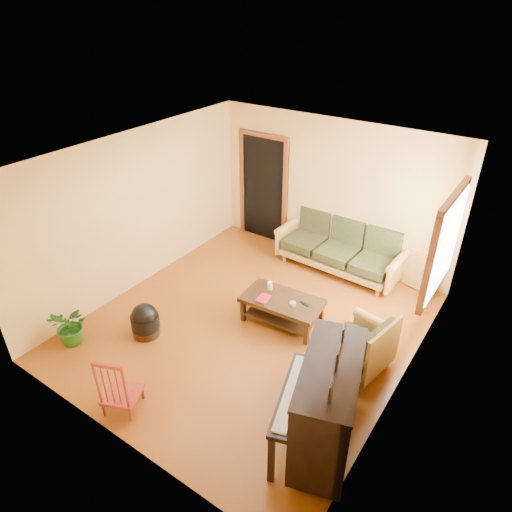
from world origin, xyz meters
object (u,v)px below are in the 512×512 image
Objects in this scene: sofa at (339,246)px; footstool at (145,323)px; potted_plant at (71,326)px; armchair at (358,342)px; coffee_table at (282,311)px; piano at (327,407)px; red_chair at (119,381)px; ceramic_crock at (430,288)px.

sofa reaches higher than footstool.
potted_plant is at bearing -134.61° from footstool.
armchair reaches higher than potted_plant.
piano reaches higher than coffee_table.
red_chair is at bearing -106.17° from coffee_table.
piano reaches higher than armchair.
ceramic_crock is at bearing 47.02° from potted_plant.
potted_plant is at bearing 143.17° from red_chair.
coffee_table is 0.87× the size of piano.
armchair is 1.34m from piano.
red_chair is (0.77, -1.11, 0.23)m from footstool.
sofa is 4.41m from red_chair.
footstool is at bearing -137.50° from coffee_table.
coffee_table is 1.33× the size of armchair.
red_chair is (-0.72, -2.48, 0.21)m from coffee_table.
footstool is at bearing 102.64° from red_chair.
ceramic_crock is (0.11, 3.61, -0.48)m from piano.
coffee_table is at bearing 116.71° from piano.
piano is at bearing -70.15° from armchair.
armchair is 1.05× the size of red_chair.
armchair is (1.31, -0.27, 0.23)m from coffee_table.
coffee_table is 2.23m from piano.
potted_plant is (-2.23, -3.96, -0.18)m from sofa.
ceramic_crock is (0.32, 2.30, -0.33)m from armchair.
ceramic_crock is 5.64m from potted_plant.
sofa is at bearing 131.71° from armchair.
sofa is at bearing -174.20° from ceramic_crock.
piano is 3.64m from ceramic_crock.
coffee_table is at bearing 179.03° from armchair.
footstool is at bearing -132.63° from ceramic_crock.
red_chair is at bearing -121.91° from armchair.
footstool is 1.38m from red_chair.
sofa is 3.70× the size of potted_plant.
armchair is 1.48× the size of potted_plant.
piano reaches higher than potted_plant.
armchair reaches higher than red_chair.
red_chair is at bearing -175.36° from piano.
red_chair is at bearing -97.40° from sofa.
sofa is 5.43× the size of footstool.
footstool is (-2.81, -1.10, -0.25)m from armchair.
armchair reaches higher than ceramic_crock.
armchair is 3.97m from potted_plant.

